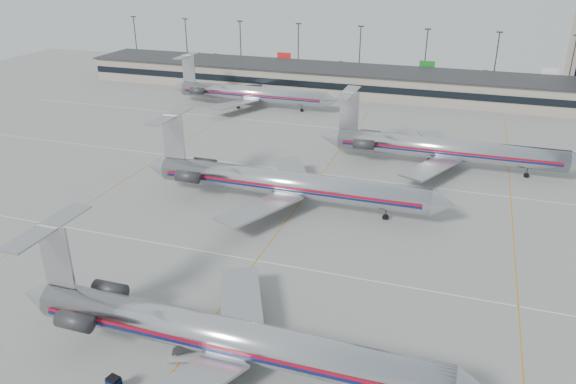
% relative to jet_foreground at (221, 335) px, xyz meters
% --- Properties ---
extents(ground, '(260.00, 260.00, 0.00)m').
position_rel_jet_foreground_xyz_m(ground, '(-3.96, 8.43, -3.41)').
color(ground, gray).
rests_on(ground, ground).
extents(apron_markings, '(160.00, 0.15, 0.02)m').
position_rel_jet_foreground_xyz_m(apron_markings, '(-3.96, 18.43, -3.40)').
color(apron_markings, silver).
rests_on(apron_markings, ground).
extents(terminal, '(162.00, 17.00, 6.25)m').
position_rel_jet_foreground_xyz_m(terminal, '(-3.96, 106.40, -0.25)').
color(terminal, gray).
rests_on(terminal, ground).
extents(light_mast_row, '(163.60, 0.40, 15.28)m').
position_rel_jet_foreground_xyz_m(light_mast_row, '(-3.96, 120.43, 5.17)').
color(light_mast_row, '#38383D').
rests_on(light_mast_row, ground).
extents(jet_foreground, '(44.94, 26.46, 11.76)m').
position_rel_jet_foreground_xyz_m(jet_foreground, '(0.00, 0.00, 0.00)').
color(jet_foreground, silver).
rests_on(jet_foreground, ground).
extents(jet_second_row, '(47.12, 27.75, 12.33)m').
position_rel_jet_foreground_xyz_m(jet_second_row, '(-6.00, 34.68, 0.17)').
color(jet_second_row, silver).
rests_on(jet_second_row, ground).
extents(jet_third_row, '(44.67, 27.48, 12.21)m').
position_rel_jet_foreground_xyz_m(jet_third_row, '(14.73, 57.74, 0.13)').
color(jet_third_row, silver).
rests_on(jet_third_row, ground).
extents(jet_back_row, '(42.14, 25.92, 11.52)m').
position_rel_jet_foreground_xyz_m(jet_back_row, '(-31.78, 84.49, -0.07)').
color(jet_back_row, silver).
rests_on(jet_back_row, ground).
extents(belt_loader, '(4.72, 2.72, 2.42)m').
position_rel_jet_foreground_xyz_m(belt_loader, '(-3.33, -0.21, -2.76)').
color(belt_loader, gray).
rests_on(belt_loader, ground).
extents(ramp_worker_near, '(0.83, 0.79, 1.91)m').
position_rel_jet_foreground_xyz_m(ramp_worker_near, '(-0.49, -0.45, -2.46)').
color(ramp_worker_near, '#B6C512').
rests_on(ramp_worker_near, ground).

